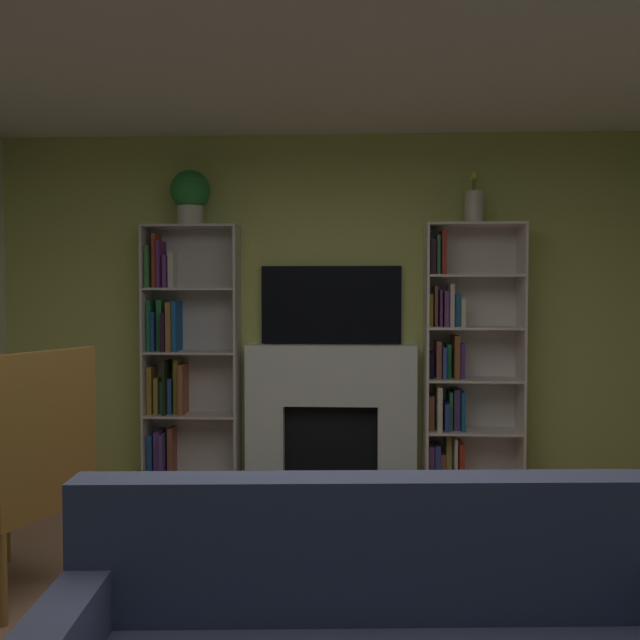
{
  "coord_description": "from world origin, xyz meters",
  "views": [
    {
      "loc": [
        0.2,
        -2.65,
        1.44
      ],
      "look_at": [
        0.0,
        1.16,
        1.29
      ],
      "focal_mm": 39.9,
      "sensor_mm": 36.0,
      "label": 1
    }
  ],
  "objects_px": {
    "bookshelf_left": "(181,355)",
    "bookshelf_right": "(460,362)",
    "fireplace": "(331,409)",
    "coffee_table": "(380,581)",
    "tv": "(331,305)",
    "potted_plant": "(190,194)",
    "armchair": "(18,475)",
    "vase_with_flowers": "(474,206)"
  },
  "relations": [
    {
      "from": "armchair",
      "to": "tv",
      "type": "bearing_deg",
      "value": 58.18
    },
    {
      "from": "bookshelf_left",
      "to": "coffee_table",
      "type": "distance_m",
      "value": 3.26
    },
    {
      "from": "bookshelf_right",
      "to": "vase_with_flowers",
      "type": "height_order",
      "value": "vase_with_flowers"
    },
    {
      "from": "potted_plant",
      "to": "armchair",
      "type": "height_order",
      "value": "potted_plant"
    },
    {
      "from": "tv",
      "to": "coffee_table",
      "type": "bearing_deg",
      "value": -84.41
    },
    {
      "from": "bookshelf_left",
      "to": "bookshelf_right",
      "type": "relative_size",
      "value": 1.0
    },
    {
      "from": "fireplace",
      "to": "coffee_table",
      "type": "xyz_separation_m",
      "value": [
        0.29,
        -2.85,
        -0.17
      ]
    },
    {
      "from": "bookshelf_right",
      "to": "vase_with_flowers",
      "type": "xyz_separation_m",
      "value": [
        0.09,
        -0.03,
        1.18
      ]
    },
    {
      "from": "bookshelf_left",
      "to": "vase_with_flowers",
      "type": "height_order",
      "value": "vase_with_flowers"
    },
    {
      "from": "coffee_table",
      "to": "vase_with_flowers",
      "type": "bearing_deg",
      "value": 74.3
    },
    {
      "from": "bookshelf_left",
      "to": "vase_with_flowers",
      "type": "xyz_separation_m",
      "value": [
        2.25,
        -0.05,
        1.14
      ]
    },
    {
      "from": "bookshelf_right",
      "to": "armchair",
      "type": "bearing_deg",
      "value": -137.7
    },
    {
      "from": "bookshelf_right",
      "to": "coffee_table",
      "type": "xyz_separation_m",
      "value": [
        -0.7,
        -2.84,
        -0.54
      ]
    },
    {
      "from": "coffee_table",
      "to": "fireplace",
      "type": "bearing_deg",
      "value": 95.74
    },
    {
      "from": "bookshelf_left",
      "to": "potted_plant",
      "type": "distance_m",
      "value": 1.24
    },
    {
      "from": "bookshelf_left",
      "to": "vase_with_flowers",
      "type": "distance_m",
      "value": 2.52
    },
    {
      "from": "coffee_table",
      "to": "armchair",
      "type": "bearing_deg",
      "value": 158.64
    },
    {
      "from": "tv",
      "to": "coffee_table",
      "type": "relative_size",
      "value": 1.33
    },
    {
      "from": "fireplace",
      "to": "armchair",
      "type": "distance_m",
      "value": 2.6
    },
    {
      "from": "fireplace",
      "to": "potted_plant",
      "type": "distance_m",
      "value": 1.97
    },
    {
      "from": "vase_with_flowers",
      "to": "potted_plant",
      "type": "bearing_deg",
      "value": -179.99
    },
    {
      "from": "potted_plant",
      "to": "armchair",
      "type": "xyz_separation_m",
      "value": [
        -0.33,
        -2.15,
        -1.62
      ]
    },
    {
      "from": "tv",
      "to": "bookshelf_right",
      "type": "distance_m",
      "value": 1.08
    },
    {
      "from": "armchair",
      "to": "coffee_table",
      "type": "distance_m",
      "value": 1.83
    },
    {
      "from": "fireplace",
      "to": "coffee_table",
      "type": "bearing_deg",
      "value": -84.26
    },
    {
      "from": "bookshelf_left",
      "to": "armchair",
      "type": "xyz_separation_m",
      "value": [
        -0.24,
        -2.2,
        -0.38
      ]
    },
    {
      "from": "coffee_table",
      "to": "bookshelf_left",
      "type": "bearing_deg",
      "value": 117.02
    },
    {
      "from": "tv",
      "to": "bookshelf_right",
      "type": "bearing_deg",
      "value": -5.29
    },
    {
      "from": "tv",
      "to": "potted_plant",
      "type": "xyz_separation_m",
      "value": [
        -1.08,
        -0.12,
        0.85
      ]
    },
    {
      "from": "tv",
      "to": "armchair",
      "type": "distance_m",
      "value": 2.78
    },
    {
      "from": "tv",
      "to": "vase_with_flowers",
      "type": "bearing_deg",
      "value": -6.34
    },
    {
      "from": "bookshelf_right",
      "to": "vase_with_flowers",
      "type": "bearing_deg",
      "value": -17.22
    },
    {
      "from": "bookshelf_left",
      "to": "coffee_table",
      "type": "relative_size",
      "value": 2.39
    },
    {
      "from": "bookshelf_right",
      "to": "coffee_table",
      "type": "height_order",
      "value": "bookshelf_right"
    },
    {
      "from": "potted_plant",
      "to": "bookshelf_right",
      "type": "bearing_deg",
      "value": 0.8
    },
    {
      "from": "bookshelf_left",
      "to": "bookshelf_right",
      "type": "distance_m",
      "value": 2.16
    },
    {
      "from": "potted_plant",
      "to": "vase_with_flowers",
      "type": "height_order",
      "value": "potted_plant"
    },
    {
      "from": "fireplace",
      "to": "potted_plant",
      "type": "height_order",
      "value": "potted_plant"
    },
    {
      "from": "potted_plant",
      "to": "vase_with_flowers",
      "type": "relative_size",
      "value": 1.07
    },
    {
      "from": "bookshelf_right",
      "to": "potted_plant",
      "type": "bearing_deg",
      "value": -179.2
    },
    {
      "from": "fireplace",
      "to": "bookshelf_right",
      "type": "height_order",
      "value": "bookshelf_right"
    },
    {
      "from": "potted_plant",
      "to": "vase_with_flowers",
      "type": "distance_m",
      "value": 2.16
    }
  ]
}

